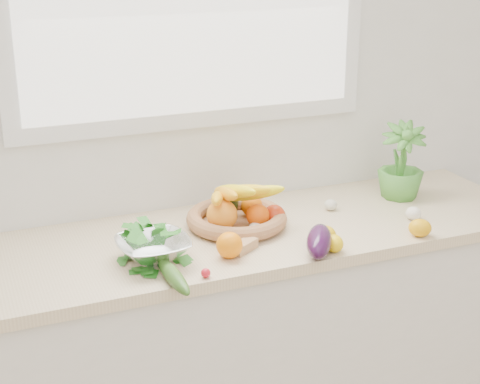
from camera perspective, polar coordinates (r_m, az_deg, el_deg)
name	(u,v)px	position (r m, az deg, el deg)	size (l,w,h in m)	color
back_wall	(192,84)	(2.60, -3.75, 8.33)	(4.50, 0.02, 2.70)	white
counter_cabinet	(225,355)	(2.68, -1.18, -12.54)	(2.20, 0.58, 0.86)	silver
countertop	(224,240)	(2.47, -1.25, -3.71)	(2.24, 0.62, 0.04)	beige
orange_loose	(229,245)	(2.28, -0.83, -4.15)	(0.08, 0.08, 0.08)	orange
lemon_a	(326,235)	(2.39, 6.71, -3.35)	(0.06, 0.08, 0.06)	gold
lemon_b	(334,243)	(2.34, 7.31, -3.97)	(0.06, 0.07, 0.06)	yellow
lemon_c	(420,228)	(2.51, 13.79, -2.72)	(0.06, 0.08, 0.06)	#F4A90D
apple	(274,216)	(2.52, 2.67, -1.85)	(0.08, 0.08, 0.08)	#B32C0E
ginger	(244,246)	(2.33, 0.31, -4.23)	(0.10, 0.04, 0.03)	tan
garlic_a	(255,228)	(2.46, 1.21, -2.83)	(0.05, 0.05, 0.04)	silver
garlic_b	(331,205)	(2.68, 7.05, -0.99)	(0.05, 0.05, 0.04)	beige
garlic_c	(413,213)	(2.65, 13.31, -1.62)	(0.05, 0.05, 0.05)	white
eggplant	(319,241)	(2.32, 6.16, -3.82)	(0.08, 0.21, 0.08)	#2E0D32
cucumber	(173,276)	(2.14, -5.19, -6.51)	(0.05, 0.25, 0.05)	#275318
radish	(206,273)	(2.17, -2.68, -6.29)	(0.03, 0.03, 0.03)	red
potted_herb	(401,163)	(2.82, 12.41, 2.20)	(0.17, 0.17, 0.31)	#4A9435
fruit_basket	(236,213)	(2.50, -0.33, -1.62)	(0.42, 0.42, 0.18)	#B97C52
colander_with_spinach	(153,243)	(2.26, -6.75, -3.96)	(0.23, 0.23, 0.12)	silver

